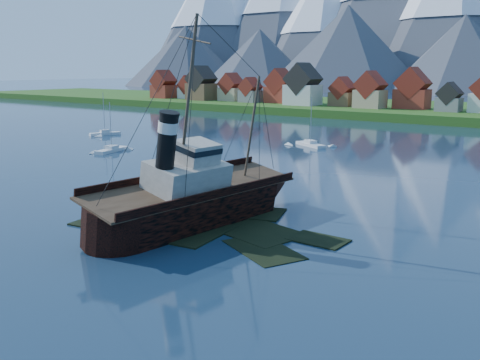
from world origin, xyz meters
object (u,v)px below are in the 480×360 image
Objects in this scene: tugboat_wreck at (200,196)px; sailboat_a at (112,150)px; sailboat_c at (310,145)px; sailboat_b at (105,134)px.

tugboat_wreck is 59.20m from sailboat_a.
tugboat_wreck reaches higher than sailboat_a.
sailboat_c is (30.67, 33.52, 0.02)m from sailboat_a.
sailboat_a is 0.95× the size of sailboat_c.
sailboat_a is 45.43m from sailboat_c.
tugboat_wreck is 2.80× the size of sailboat_a.
tugboat_wreck is at bearing -43.63° from sailboat_a.
sailboat_a is 30.78m from sailboat_b.
sailboat_a is at bearing 164.38° from sailboat_c.
sailboat_b reaches higher than sailboat_a.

